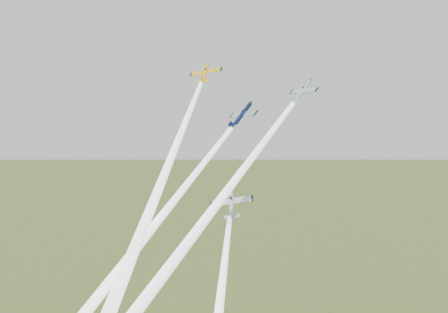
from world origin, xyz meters
TOP-DOWN VIEW (x-y plane):
  - plane_yellow at (-12.86, 6.57)m, footprint 9.49×7.53m
  - smoke_trail_yellow at (-7.85, -19.26)m, footprint 12.36×49.79m
  - plane_navy at (0.75, -0.66)m, footprint 10.18×9.87m
  - smoke_trail_navy at (-10.14, -25.95)m, footprint 23.43×49.44m
  - plane_silver_right at (12.28, 2.97)m, footprint 9.11×8.64m
  - smoke_trail_silver_right at (1.55, -21.84)m, footprint 23.10×48.47m
  - plane_silver_low at (2.47, -7.25)m, footprint 11.25×9.35m

SIDE VIEW (x-z plane):
  - smoke_trail_navy at x=-10.14m, z-range 45.67..98.61m
  - smoke_trail_silver_right at x=1.55m, z-range 51.37..103.27m
  - smoke_trail_yellow at x=-7.85m, z-range 57.27..107.76m
  - plane_silver_low at x=2.47m, z-range 79.06..87.35m
  - plane_navy at x=0.75m, z-range 96.07..103.67m
  - plane_silver_right at x=12.28m, z-range 101.31..107.76m
  - plane_yellow at x=-12.86m, z-range 105.26..112.78m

